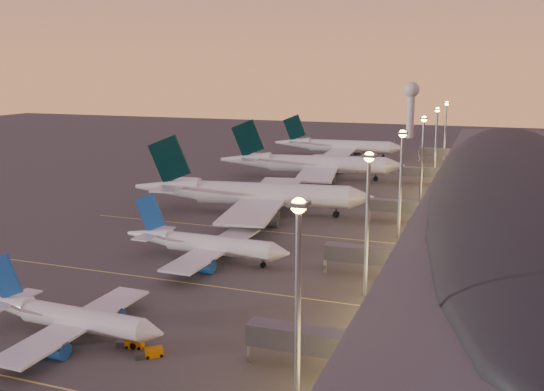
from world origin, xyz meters
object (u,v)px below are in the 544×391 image
(airliner_wide_mid, at_px, (311,164))
(airliner_wide_far, at_px, (338,146))
(airliner_narrow_south, at_px, (68,317))
(radar_tower, at_px, (411,100))
(airliner_wide_near, at_px, (252,194))
(baggage_tug_b, at_px, (150,353))
(baggage_tug_a, at_px, (131,343))
(airliner_narrow_north, at_px, (205,244))

(airliner_wide_mid, xyz_separation_m, airliner_wide_far, (-4.63, 59.99, -0.66))
(airliner_narrow_south, xyz_separation_m, radar_tower, (12.73, 292.08, 18.80))
(airliner_wide_near, height_order, airliner_wide_far, airliner_wide_near)
(airliner_wide_near, bearing_deg, baggage_tug_b, -86.65)
(airliner_narrow_south, distance_m, radar_tower, 292.96)
(airliner_wide_near, relative_size, baggage_tug_a, 16.83)
(baggage_tug_a, bearing_deg, airliner_narrow_south, 170.14)
(radar_tower, bearing_deg, airliner_wide_mid, -96.07)
(airliner_narrow_south, relative_size, airliner_wide_mid, 0.49)
(airliner_wide_mid, xyz_separation_m, baggage_tug_b, (18.37, -142.61, -5.05))
(airliner_narrow_north, distance_m, airliner_wide_mid, 100.61)
(airliner_narrow_north, height_order, radar_tower, radar_tower)
(airliner_wide_far, bearing_deg, airliner_narrow_north, -89.77)
(airliner_narrow_south, height_order, airliner_wide_mid, airliner_wide_mid)
(radar_tower, height_order, baggage_tug_a, radar_tower)
(airliner_wide_mid, height_order, airliner_wide_far, airliner_wide_mid)
(airliner_narrow_north, bearing_deg, airliner_wide_mid, 95.00)
(baggage_tug_b, bearing_deg, airliner_narrow_south, 135.62)
(baggage_tug_a, xyz_separation_m, baggage_tug_b, (4.17, -1.70, 0.01))
(airliner_wide_far, bearing_deg, airliner_wide_mid, -89.26)
(airliner_wide_near, relative_size, radar_tower, 2.09)
(airliner_wide_mid, bearing_deg, airliner_narrow_north, -96.28)
(radar_tower, bearing_deg, baggage_tug_a, -90.36)
(airliner_narrow_south, distance_m, airliner_wide_near, 83.32)
(airliner_narrow_south, distance_m, airliner_wide_mid, 141.17)
(airliner_narrow_north, distance_m, radar_tower, 252.22)
(airliner_narrow_north, xyz_separation_m, airliner_wide_near, (-6.50, 42.49, 2.09))
(airliner_narrow_south, xyz_separation_m, baggage_tug_b, (15.05, -1.50, -2.54))
(airliner_wide_mid, bearing_deg, airliner_wide_near, -100.07)
(baggage_tug_a, height_order, baggage_tug_b, baggage_tug_b)
(airliner_wide_far, bearing_deg, radar_tower, 73.53)
(airliner_wide_far, bearing_deg, airliner_narrow_south, -91.41)
(airliner_wide_near, bearing_deg, baggage_tug_a, -89.18)
(airliner_narrow_north, bearing_deg, radar_tower, 89.19)
(airliner_narrow_south, distance_m, airliner_narrow_north, 40.82)
(airliner_narrow_north, height_order, baggage_tug_a, airliner_narrow_north)
(airliner_narrow_north, bearing_deg, baggage_tug_b, -72.64)
(airliner_wide_mid, distance_m, baggage_tug_a, 141.71)
(airliner_wide_near, xyz_separation_m, baggage_tug_a, (14.40, -83.01, -5.09))
(airliner_wide_mid, relative_size, baggage_tug_a, 16.73)
(baggage_tug_a, bearing_deg, baggage_tug_b, -33.07)
(baggage_tug_b, bearing_deg, airliner_wide_near, 63.69)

